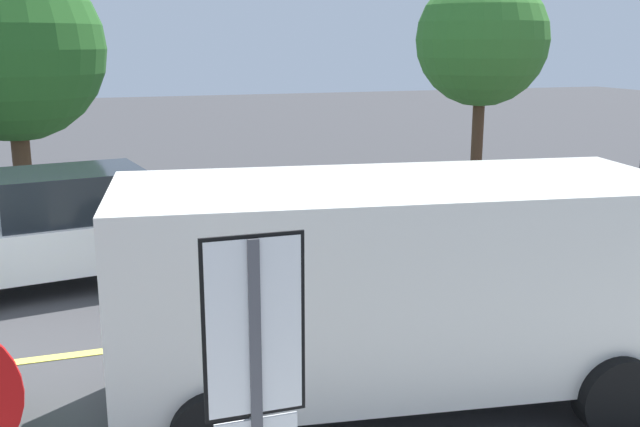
% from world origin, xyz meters
% --- Properties ---
extents(lane_marking_centre, '(28.00, 0.16, 0.01)m').
position_xyz_m(lane_marking_centre, '(3.00, 0.00, 0.01)').
color(lane_marking_centre, '#E0D14C').
extents(speed_limit_sign, '(0.54, 0.06, 2.52)m').
position_xyz_m(speed_limit_sign, '(1.88, -4.70, 1.76)').
color(speed_limit_sign, '#4C4C51').
rests_on(speed_limit_sign, ground_plane).
extents(white_van, '(5.42, 2.83, 2.20)m').
position_xyz_m(white_van, '(3.89, -2.09, 1.27)').
color(white_van, silver).
rests_on(white_van, ground_plane).
extents(car_white_mid_road, '(4.36, 2.46, 1.67)m').
position_xyz_m(car_white_mid_road, '(0.78, 2.70, 0.83)').
color(car_white_mid_road, white).
rests_on(car_white_mid_road, ground_plane).
extents(tree_left_verge, '(2.98, 2.98, 4.98)m').
position_xyz_m(tree_left_verge, '(9.88, 6.72, 3.47)').
color(tree_left_verge, '#513823').
rests_on(tree_left_verge, ground_plane).
extents(tree_centre_verge, '(3.55, 3.55, 5.08)m').
position_xyz_m(tree_centre_verge, '(0.00, 7.38, 3.29)').
color(tree_centre_verge, '#513823').
rests_on(tree_centre_verge, ground_plane).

